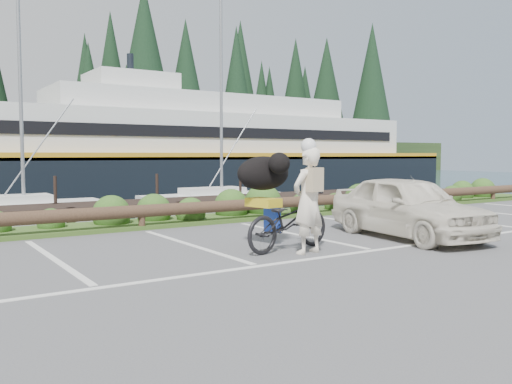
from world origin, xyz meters
TOP-DOWN VIEW (x-y plane):
  - ground at (0.00, 0.00)m, footprint 72.00×72.00m
  - vegetation_strip at (0.00, 5.30)m, footprint 34.00×1.60m
  - log_rail at (0.00, 4.60)m, footprint 32.00×0.30m
  - bicycle at (1.28, 0.53)m, footprint 2.18×1.08m
  - cyclist at (1.37, 0.05)m, footprint 0.77×0.58m
  - dog at (1.17, 1.19)m, footprint 0.75×1.23m
  - parked_car at (4.34, 0.34)m, footprint 2.10×4.13m

SIDE VIEW (x-z plane):
  - ground at x=0.00m, z-range 0.00..0.00m
  - log_rail at x=0.00m, z-range -0.30..0.30m
  - vegetation_strip at x=0.00m, z-range 0.00..0.10m
  - bicycle at x=1.28m, z-range 0.00..1.09m
  - parked_car at x=4.34m, z-range 0.00..1.35m
  - cyclist at x=1.37m, z-range 0.00..1.92m
  - dog at x=1.17m, z-range 1.09..1.76m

